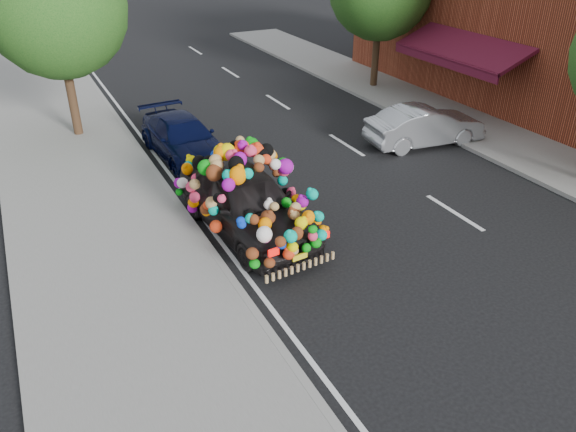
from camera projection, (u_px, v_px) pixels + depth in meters
ground at (327, 247)px, 12.30m from camera, size 100.00×100.00×0.00m
sidewalk at (129, 298)px, 10.59m from camera, size 4.00×60.00×0.12m
kerb at (226, 272)px, 11.35m from camera, size 0.15×60.00×0.13m
footpath_far at (503, 140)px, 17.84m from camera, size 3.00×40.00×0.12m
lane_markings at (454, 212)px, 13.71m from camera, size 6.00×50.00×0.01m
tree_near_sidewalk at (55, 6)px, 16.33m from camera, size 4.20×4.20×6.13m
plush_art_car at (245, 188)px, 12.42m from camera, size 2.56×4.74×2.13m
navy_sedan at (183, 138)px, 16.52m from camera, size 1.92×4.16×1.18m
silver_hatchback at (425, 126)px, 17.39m from camera, size 3.82×1.67×1.22m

